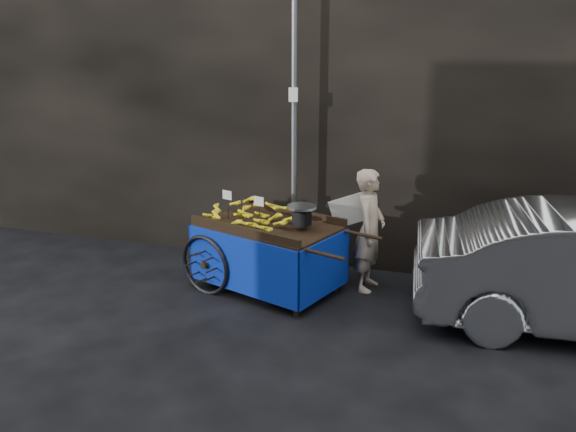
% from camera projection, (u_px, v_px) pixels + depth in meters
% --- Properties ---
extents(ground, '(80.00, 80.00, 0.00)m').
position_uv_depth(ground, '(239.00, 304.00, 6.79)').
color(ground, black).
rests_on(ground, ground).
extents(building_wall, '(13.50, 2.00, 5.00)m').
position_uv_depth(building_wall, '(326.00, 81.00, 8.34)').
color(building_wall, black).
rests_on(building_wall, ground).
extents(street_pole, '(0.12, 0.10, 4.00)m').
position_uv_depth(street_pole, '(294.00, 125.00, 7.32)').
color(street_pole, slate).
rests_on(street_pole, ground).
extents(banana_cart, '(2.53, 1.72, 1.26)m').
position_uv_depth(banana_cart, '(265.00, 230.00, 7.03)').
color(banana_cart, black).
rests_on(banana_cart, ground).
extents(vendor, '(0.72, 0.60, 1.56)m').
position_uv_depth(vendor, '(369.00, 230.00, 7.02)').
color(vendor, '#C3AC91').
rests_on(vendor, ground).
extents(plastic_bag, '(0.27, 0.22, 0.25)m').
position_uv_depth(plastic_bag, '(323.00, 284.00, 7.05)').
color(plastic_bag, '#1645AC').
rests_on(plastic_bag, ground).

